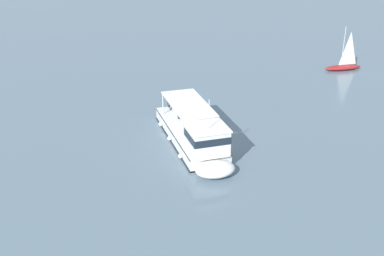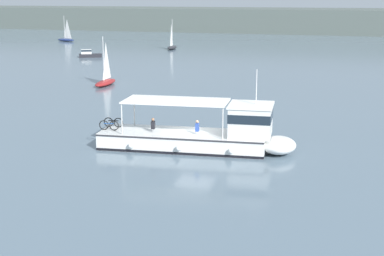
% 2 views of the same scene
% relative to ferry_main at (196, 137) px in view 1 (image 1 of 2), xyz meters
% --- Properties ---
extents(ground_plane, '(400.00, 400.00, 0.00)m').
position_rel_ferry_main_xyz_m(ground_plane, '(-0.99, 0.47, -1.01)').
color(ground_plane, slate).
extents(ferry_main, '(13.02, 4.57, 5.32)m').
position_rel_ferry_main_xyz_m(ferry_main, '(0.00, 0.00, 0.00)').
color(ferry_main, white).
rests_on(ferry_main, ground).
extents(sailboat_mid_channel, '(1.71, 4.88, 5.40)m').
position_rel_ferry_main_xyz_m(sailboat_mid_channel, '(-18.25, 22.24, -0.47)').
color(sailboat_mid_channel, maroon).
rests_on(sailboat_mid_channel, ground).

